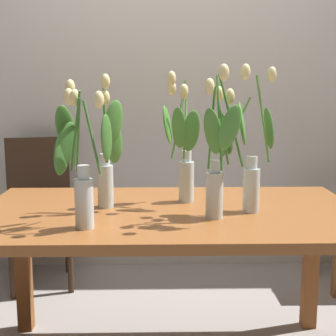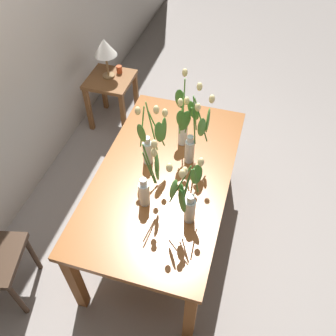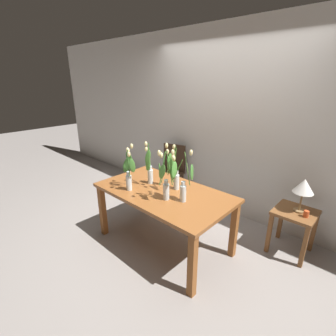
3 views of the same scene
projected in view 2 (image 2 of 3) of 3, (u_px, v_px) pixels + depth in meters
The scene contains 10 objects.
ground_plane at pixel (165, 231), 3.02m from camera, with size 18.00×18.00×0.00m, color gray.
dining_table at pixel (164, 182), 2.53m from camera, with size 1.60×0.90×0.74m.
tulip_vase_0 at pixel (148, 184), 2.17m from camera, with size 0.13×0.14×0.56m.
tulip_vase_1 at pixel (150, 142), 2.36m from camera, with size 0.18×0.19×0.57m.
tulip_vase_2 at pixel (193, 134), 2.38m from camera, with size 0.20×0.25×0.59m.
tulip_vase_3 at pixel (187, 198), 2.04m from camera, with size 0.23×0.19×0.53m.
tulip_vase_4 at pixel (183, 124), 2.53m from camera, with size 0.26×0.19×0.58m.
side_table at pixel (111, 88), 3.64m from camera, with size 0.44×0.44×0.55m.
table_lamp at pixel (105, 48), 3.35m from camera, with size 0.22×0.22×0.40m.
pillar_candle at pixel (119, 69), 3.59m from camera, with size 0.06×0.06×0.07m, color #CC4C23.
Camera 2 is at (-1.54, -0.48, 2.60)m, focal length 38.29 mm.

